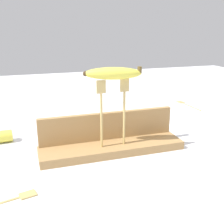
{
  "coord_description": "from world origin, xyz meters",
  "views": [
    {
      "loc": [
        -0.24,
        -0.73,
        0.36
      ],
      "look_at": [
        0.0,
        0.0,
        0.12
      ],
      "focal_mm": 44.97,
      "sensor_mm": 36.0,
      "label": 1
    }
  ],
  "objects_px": {
    "fork_stand_center": "(113,107)",
    "banana_chunk_near": "(3,136)",
    "banana_raised_center": "(113,73)",
    "fork_fallen_far": "(5,201)",
    "fork_fallen_near": "(186,104)"
  },
  "relations": [
    {
      "from": "banana_raised_center",
      "to": "banana_chunk_near",
      "type": "distance_m",
      "value": 0.42
    },
    {
      "from": "banana_raised_center",
      "to": "fork_fallen_near",
      "type": "bearing_deg",
      "value": 38.53
    },
    {
      "from": "fork_stand_center",
      "to": "banana_chunk_near",
      "type": "xyz_separation_m",
      "value": [
        -0.31,
        0.19,
        -0.12
      ]
    },
    {
      "from": "fork_fallen_far",
      "to": "banana_chunk_near",
      "type": "height_order",
      "value": "banana_chunk_near"
    },
    {
      "from": "fork_fallen_far",
      "to": "banana_raised_center",
      "type": "bearing_deg",
      "value": 28.48
    },
    {
      "from": "banana_raised_center",
      "to": "banana_chunk_near",
      "type": "bearing_deg",
      "value": 149.3
    },
    {
      "from": "fork_stand_center",
      "to": "fork_fallen_far",
      "type": "bearing_deg",
      "value": -151.53
    },
    {
      "from": "fork_fallen_near",
      "to": "banana_chunk_near",
      "type": "bearing_deg",
      "value": -165.44
    },
    {
      "from": "banana_raised_center",
      "to": "fork_fallen_far",
      "type": "height_order",
      "value": "banana_raised_center"
    },
    {
      "from": "banana_raised_center",
      "to": "fork_fallen_near",
      "type": "distance_m",
      "value": 0.68
    },
    {
      "from": "banana_raised_center",
      "to": "fork_fallen_near",
      "type": "relative_size",
      "value": 0.95
    },
    {
      "from": "fork_stand_center",
      "to": "banana_chunk_near",
      "type": "distance_m",
      "value": 0.38
    },
    {
      "from": "banana_raised_center",
      "to": "fork_fallen_far",
      "type": "xyz_separation_m",
      "value": [
        -0.3,
        -0.16,
        -0.23
      ]
    },
    {
      "from": "banana_raised_center",
      "to": "banana_chunk_near",
      "type": "xyz_separation_m",
      "value": [
        -0.31,
        0.19,
        -0.22
      ]
    },
    {
      "from": "fork_stand_center",
      "to": "banana_raised_center",
      "type": "bearing_deg",
      "value": 166.17
    }
  ]
}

